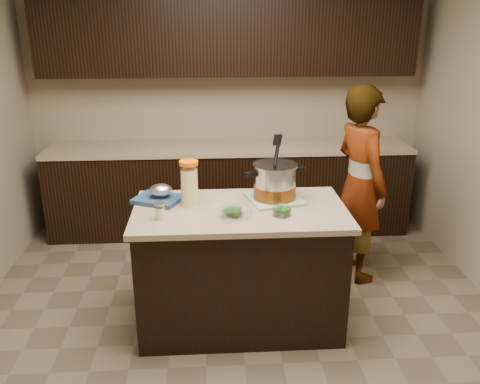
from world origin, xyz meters
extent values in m
plane|color=brown|center=(0.00, 0.00, 0.00)|extent=(4.00, 4.00, 0.00)
cube|color=tan|center=(0.00, 2.00, 1.35)|extent=(4.00, 0.04, 2.70)
cube|color=tan|center=(0.00, -2.00, 1.35)|extent=(4.00, 0.04, 2.70)
cube|color=black|center=(0.00, 1.70, 0.43)|extent=(3.60, 0.60, 0.86)
cube|color=tan|center=(0.00, 1.70, 0.88)|extent=(3.60, 0.63, 0.04)
cube|color=black|center=(0.00, 1.82, 1.95)|extent=(3.60, 0.35, 0.75)
cube|color=black|center=(0.00, 0.00, 0.43)|extent=(1.40, 0.75, 0.86)
cube|color=tan|center=(0.00, 0.00, 0.88)|extent=(1.46, 0.81, 0.04)
cube|color=#649262|center=(0.25, 0.15, 0.91)|extent=(0.44, 0.44, 0.02)
cylinder|color=#B7B7BC|center=(0.25, 0.15, 1.04)|extent=(0.36, 0.36, 0.23)
cylinder|color=brown|center=(0.25, 0.15, 0.97)|extent=(0.36, 0.36, 0.10)
cylinder|color=#B7B7BC|center=(0.25, 0.15, 1.16)|extent=(0.38, 0.38, 0.02)
cube|color=black|center=(0.08, 0.10, 1.11)|extent=(0.08, 0.05, 0.03)
cube|color=black|center=(0.43, 0.19, 1.11)|extent=(0.08, 0.05, 0.03)
cylinder|color=black|center=(0.25, 0.11, 1.23)|extent=(0.05, 0.13, 0.29)
cylinder|color=#F2ED94|center=(-0.34, 0.09, 1.03)|extent=(0.14, 0.14, 0.26)
cylinder|color=white|center=(-0.34, 0.09, 1.05)|extent=(0.15, 0.15, 0.29)
cylinder|color=#FF6805|center=(-0.34, 0.09, 1.20)|extent=(0.16, 0.16, 0.02)
cylinder|color=#F2ED94|center=(-0.53, -0.15, 0.94)|extent=(0.07, 0.07, 0.08)
cylinder|color=white|center=(-0.53, -0.15, 0.95)|extent=(0.08, 0.08, 0.10)
cylinder|color=silver|center=(-0.53, -0.15, 1.01)|extent=(0.08, 0.08, 0.02)
cylinder|color=silver|center=(-0.05, -0.11, 0.92)|extent=(0.12, 0.12, 0.05)
cylinder|color=silver|center=(0.27, -0.14, 0.93)|extent=(0.14, 0.14, 0.06)
cube|color=silver|center=(-0.04, -0.16, 0.93)|extent=(0.23, 0.19, 0.07)
cube|color=navy|center=(-0.57, 0.17, 0.92)|extent=(0.39, 0.36, 0.03)
ellipsoid|color=silver|center=(-0.55, 0.17, 0.98)|extent=(0.16, 0.13, 0.09)
imported|color=gray|center=(1.04, 0.67, 0.82)|extent=(0.56, 0.69, 1.64)
camera|label=1|loc=(-0.20, -3.22, 2.19)|focal=38.00mm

